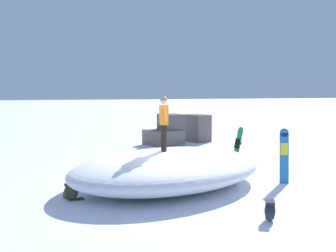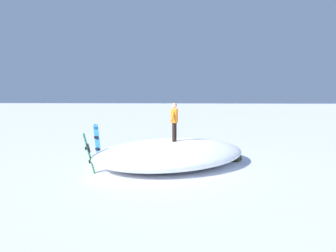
{
  "view_description": "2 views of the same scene",
  "coord_description": "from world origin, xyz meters",
  "px_view_note": "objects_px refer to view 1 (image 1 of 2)",
  "views": [
    {
      "loc": [
        10.96,
        -3.59,
        2.79
      ],
      "look_at": [
        -1.04,
        0.28,
        1.72
      ],
      "focal_mm": 44.59,
      "sensor_mm": 36.0,
      "label": 1
    },
    {
      "loc": [
        -11.49,
        -0.64,
        2.83
      ],
      "look_at": [
        -0.64,
        0.25,
        1.67
      ],
      "focal_mm": 28.5,
      "sensor_mm": 36.0,
      "label": 2
    }
  ],
  "objects_px": {
    "snowboard_primary_upright": "(284,155)",
    "backpack_near": "(71,192)",
    "snowboard_secondary_upright": "(237,148)",
    "backpack_far": "(270,211)",
    "snowboarder_standing": "(164,120)"
  },
  "relations": [
    {
      "from": "snowboarder_standing",
      "to": "snowboard_primary_upright",
      "type": "xyz_separation_m",
      "value": [
        0.75,
        3.57,
        -1.08
      ]
    },
    {
      "from": "backpack_near",
      "to": "backpack_far",
      "type": "bearing_deg",
      "value": 52.6
    },
    {
      "from": "backpack_near",
      "to": "snowboard_primary_upright",
      "type": "bearing_deg",
      "value": 90.98
    },
    {
      "from": "snowboarder_standing",
      "to": "backpack_far",
      "type": "xyz_separation_m",
      "value": [
        3.86,
        1.18,
        -1.71
      ]
    },
    {
      "from": "snowboard_secondary_upright",
      "to": "backpack_far",
      "type": "relative_size",
      "value": 2.56
    },
    {
      "from": "snowboard_primary_upright",
      "to": "snowboard_secondary_upright",
      "type": "distance_m",
      "value": 2.22
    },
    {
      "from": "snowboarder_standing",
      "to": "backpack_near",
      "type": "relative_size",
      "value": 2.85
    },
    {
      "from": "snowboarder_standing",
      "to": "backpack_far",
      "type": "bearing_deg",
      "value": 17.04
    },
    {
      "from": "snowboard_secondary_upright",
      "to": "backpack_near",
      "type": "height_order",
      "value": "snowboard_secondary_upright"
    },
    {
      "from": "snowboarder_standing",
      "to": "snowboard_secondary_upright",
      "type": "height_order",
      "value": "snowboarder_standing"
    },
    {
      "from": "backpack_far",
      "to": "backpack_near",
      "type": "bearing_deg",
      "value": -127.4
    },
    {
      "from": "snowboard_primary_upright",
      "to": "snowboard_secondary_upright",
      "type": "bearing_deg",
      "value": -168.42
    },
    {
      "from": "snowboard_primary_upright",
      "to": "backpack_near",
      "type": "distance_m",
      "value": 6.35
    },
    {
      "from": "snowboard_primary_upright",
      "to": "backpack_near",
      "type": "bearing_deg",
      "value": -89.02
    },
    {
      "from": "snowboard_primary_upright",
      "to": "backpack_far",
      "type": "bearing_deg",
      "value": -37.48
    }
  ]
}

